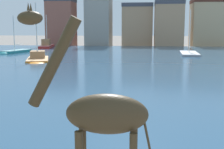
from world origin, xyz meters
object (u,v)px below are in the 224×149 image
(sailboat_red, at_px, (47,46))
(sailboat_orange, at_px, (38,60))
(giraffe_statue, at_px, (100,118))
(sailboat_teal, at_px, (14,53))
(sailboat_grey, at_px, (189,54))

(sailboat_red, bearing_deg, sailboat_orange, -74.22)
(giraffe_statue, height_order, sailboat_teal, sailboat_teal)
(sailboat_red, bearing_deg, sailboat_grey, -25.10)
(giraffe_statue, bearing_deg, sailboat_red, 109.65)
(giraffe_statue, distance_m, sailboat_orange, 29.75)
(giraffe_statue, relative_size, sailboat_red, 0.51)
(giraffe_statue, xyz_separation_m, sailboat_teal, (-18.54, 36.93, -1.95))
(sailboat_teal, bearing_deg, sailboat_grey, 2.23)
(sailboat_grey, bearing_deg, sailboat_teal, -177.77)
(sailboat_orange, height_order, sailboat_grey, sailboat_orange)
(sailboat_teal, bearing_deg, sailboat_red, 86.10)
(sailboat_red, relative_size, sailboat_teal, 1.42)
(sailboat_grey, bearing_deg, sailboat_orange, -150.36)
(giraffe_statue, bearing_deg, sailboat_orange, 112.64)
(giraffe_statue, height_order, sailboat_red, sailboat_red)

